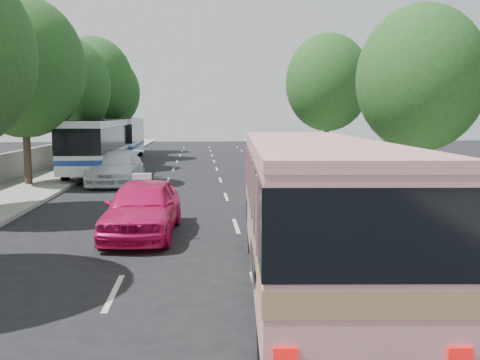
{
  "coord_description": "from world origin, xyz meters",
  "views": [
    {
      "loc": [
        -0.16,
        -11.99,
        3.51
      ],
      "look_at": [
        1.06,
        3.19,
        1.6
      ],
      "focal_mm": 38.0,
      "sensor_mm": 36.0,
      "label": 1
    }
  ],
  "objects": [
    {
      "name": "ground",
      "position": [
        0.0,
        0.0,
        0.0
      ],
      "size": [
        120.0,
        120.0,
        0.0
      ],
      "primitive_type": "plane",
      "color": "black",
      "rests_on": "ground"
    },
    {
      "name": "sidewalk_left",
      "position": [
        -8.5,
        20.0,
        0.07
      ],
      "size": [
        4.0,
        90.0,
        0.15
      ],
      "primitive_type": "cube",
      "color": "#9E998E",
      "rests_on": "ground"
    },
    {
      "name": "sidewalk_right",
      "position": [
        8.5,
        20.0,
        0.06
      ],
      "size": [
        4.0,
        90.0,
        0.12
      ],
      "primitive_type": "cube",
      "color": "#9E998E",
      "rests_on": "ground"
    },
    {
      "name": "low_wall",
      "position": [
        -10.3,
        20.0,
        0.9
      ],
      "size": [
        0.3,
        90.0,
        1.5
      ],
      "primitive_type": "cube",
      "color": "#9E998E",
      "rests_on": "sidewalk_left"
    },
    {
      "name": "tree_left_c",
      "position": [
        -8.62,
        13.94,
        6.12
      ],
      "size": [
        6.0,
        6.0,
        9.35
      ],
      "color": "#38281E",
      "rests_on": "ground"
    },
    {
      "name": "tree_left_d",
      "position": [
        -8.52,
        21.94,
        5.63
      ],
      "size": [
        5.52,
        5.52,
        8.6
      ],
      "color": "#38281E",
      "rests_on": "ground"
    },
    {
      "name": "tree_left_e",
      "position": [
        -8.42,
        29.94,
        6.43
      ],
      "size": [
        6.3,
        6.3,
        9.82
      ],
      "color": "#38281E",
      "rests_on": "ground"
    },
    {
      "name": "tree_left_f",
      "position": [
        -8.62,
        37.94,
        6.0
      ],
      "size": [
        5.88,
        5.88,
        9.16
      ],
      "color": "#38281E",
      "rests_on": "ground"
    },
    {
      "name": "tree_right_near",
      "position": [
        8.78,
        7.94,
        5.2
      ],
      "size": [
        5.1,
        5.1,
        7.95
      ],
      "color": "#38281E",
      "rests_on": "ground"
    },
    {
      "name": "tree_right_far",
      "position": [
        9.08,
        23.94,
        6.12
      ],
      "size": [
        6.0,
        6.0,
        9.35
      ],
      "color": "#38281E",
      "rests_on": "ground"
    },
    {
      "name": "pink_bus",
      "position": [
        2.06,
        -2.08,
        1.9
      ],
      "size": [
        3.14,
        9.73,
        3.05
      ],
      "rotation": [
        0.0,
        0.0,
        -0.07
      ],
      "color": "pink",
      "rests_on": "ground"
    },
    {
      "name": "pink_taxi",
      "position": [
        -1.85,
        3.0,
        0.83
      ],
      "size": [
        2.24,
        5.0,
        1.67
      ],
      "primitive_type": "imported",
      "rotation": [
        0.0,
        0.0,
        -0.05
      ],
      "color": "#D7125D",
      "rests_on": "ground"
    },
    {
      "name": "white_pickup",
      "position": [
        -4.5,
        14.95,
        0.83
      ],
      "size": [
        2.58,
        5.83,
        1.66
      ],
      "primitive_type": "imported",
      "rotation": [
        0.0,
        0.0,
        -0.04
      ],
      "color": "white",
      "rests_on": "ground"
    },
    {
      "name": "tour_coach_front",
      "position": [
        -6.3,
        19.24,
        1.97
      ],
      "size": [
        2.53,
        10.99,
        3.28
      ],
      "rotation": [
        0.0,
        0.0,
        0.01
      ],
      "color": "silver",
      "rests_on": "ground"
    },
    {
      "name": "tour_coach_rear",
      "position": [
        -6.3,
        30.33,
        2.0
      ],
      "size": [
        2.76,
        11.2,
        3.33
      ],
      "rotation": [
        0.0,
        0.0,
        0.03
      ],
      "color": "white",
      "rests_on": "ground"
    },
    {
      "name": "taxi_roof_sign",
      "position": [
        -1.85,
        3.0,
        1.76
      ],
      "size": [
        0.56,
        0.21,
        0.18
      ],
      "primitive_type": "cube",
      "rotation": [
        0.0,
        0.0,
        -0.05
      ],
      "color": "silver",
      "rests_on": "pink_taxi"
    }
  ]
}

